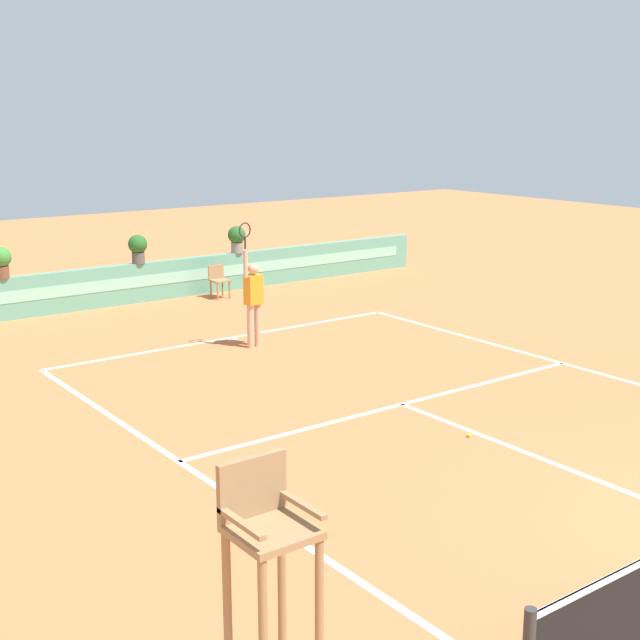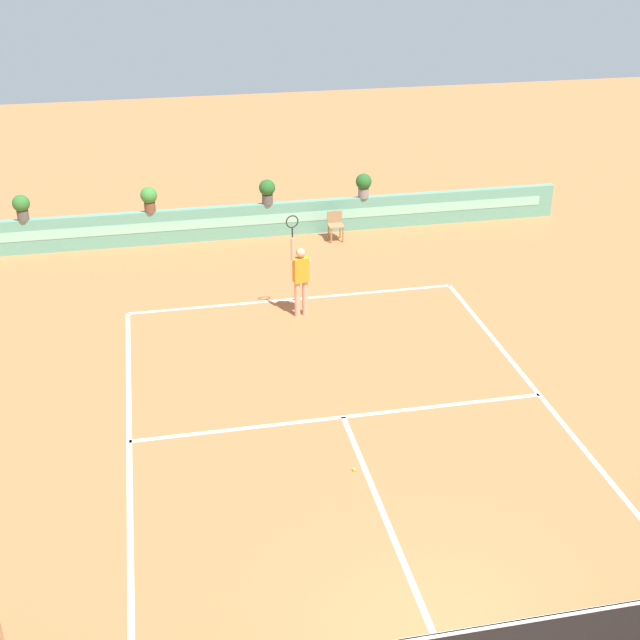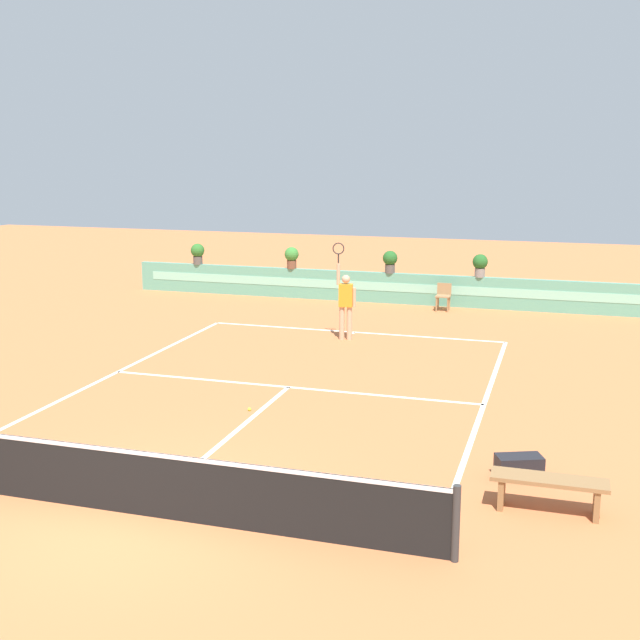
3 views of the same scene
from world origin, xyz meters
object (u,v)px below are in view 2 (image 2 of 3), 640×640
ball_kid_chair (335,224)px  potted_plant_centre (267,190)px  potted_plant_right (364,184)px  potted_plant_far_left (21,206)px  tennis_player (301,276)px  potted_plant_left (149,198)px  tennis_ball_near_baseline (354,469)px

ball_kid_chair → potted_plant_centre: potted_plant_centre is taller
ball_kid_chair → potted_plant_centre: size_ratio=1.17×
potted_plant_right → potted_plant_far_left: size_ratio=1.00×
tennis_player → potted_plant_left: (-3.37, 5.43, 0.36)m
potted_plant_left → potted_plant_far_left: size_ratio=1.00×
potted_plant_left → potted_plant_centre: bearing=0.0°
tennis_ball_near_baseline → potted_plant_far_left: bearing=119.5°
ball_kid_chair → potted_plant_far_left: size_ratio=1.17×
potted_plant_right → potted_plant_far_left: same height
potted_plant_centre → potted_plant_far_left: bearing=180.0°
ball_kid_chair → potted_plant_right: 1.56m
potted_plant_right → potted_plant_left: (-6.27, 0.00, 0.00)m
potted_plant_centre → ball_kid_chair: bearing=-21.3°
potted_plant_right → potted_plant_centre: 2.89m
ball_kid_chair → tennis_ball_near_baseline: bearing=-100.8°
potted_plant_centre → tennis_player: bearing=-90.2°
tennis_player → potted_plant_right: bearing=61.8°
tennis_ball_near_baseline → potted_plant_far_left: 13.53m
potted_plant_centre → potted_plant_left: bearing=180.0°
potted_plant_right → potted_plant_far_left: (-9.74, 0.00, 0.00)m
tennis_ball_near_baseline → potted_plant_left: size_ratio=0.09×
tennis_player → potted_plant_far_left: tennis_player is taller
tennis_player → potted_plant_right: size_ratio=3.57×
potted_plant_centre → potted_plant_left: same height
tennis_ball_near_baseline → ball_kid_chair: bearing=79.2°
potted_plant_right → potted_plant_far_left: bearing=180.0°
ball_kid_chair → tennis_ball_near_baseline: size_ratio=12.50×
ball_kid_chair → potted_plant_far_left: potted_plant_far_left is taller
tennis_ball_near_baseline → potted_plant_far_left: potted_plant_far_left is taller
potted_plant_right → potted_plant_centre: (-2.89, 0.00, 0.00)m
potted_plant_far_left → ball_kid_chair: bearing=-4.8°
potted_plant_right → potted_plant_centre: size_ratio=1.00×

